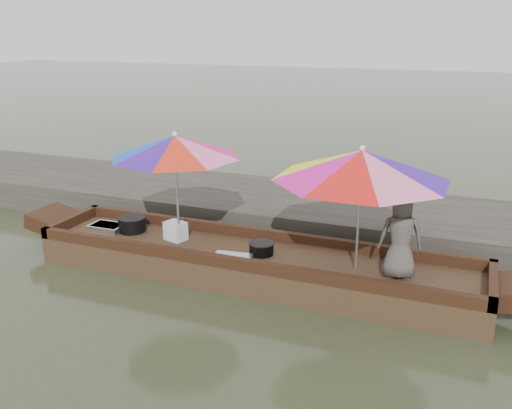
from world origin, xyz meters
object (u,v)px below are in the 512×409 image
at_px(charcoal_grill, 261,249).
at_px(umbrella_stern, 359,210).
at_px(tray_crayfish, 107,227).
at_px(boat_hull, 253,266).
at_px(vendor, 401,236).
at_px(tray_scallop, 232,259).
at_px(cooking_pot, 132,224).
at_px(umbrella_bow, 177,189).
at_px(supply_bag, 176,231).

xyz_separation_m(charcoal_grill, umbrella_stern, (1.26, -0.02, 0.70)).
relative_size(charcoal_grill, umbrella_stern, 0.15).
relative_size(tray_crayfish, umbrella_stern, 0.23).
relative_size(boat_hull, charcoal_grill, 18.77).
distance_m(charcoal_grill, vendor, 1.83).
distance_m(tray_scallop, vendor, 2.12).
xyz_separation_m(tray_crayfish, tray_scallop, (2.17, -0.36, -0.01)).
height_order(cooking_pot, vendor, vendor).
bearing_deg(cooking_pot, umbrella_bow, -9.19).
distance_m(charcoal_grill, supply_bag, 1.32).
height_order(tray_scallop, supply_bag, supply_bag).
bearing_deg(umbrella_bow, supply_bag, 142.70).
height_order(umbrella_bow, umbrella_stern, same).
bearing_deg(tray_scallop, tray_crayfish, 170.48).
bearing_deg(supply_bag, tray_scallop, -21.33).
bearing_deg(umbrella_bow, cooking_pot, 170.81).
relative_size(cooking_pot, tray_crayfish, 0.81).
bearing_deg(tray_crayfish, supply_bag, 2.26).
relative_size(tray_scallop, charcoal_grill, 1.56).
bearing_deg(boat_hull, cooking_pot, 175.96).
bearing_deg(cooking_pot, umbrella_stern, -2.39).
distance_m(tray_scallop, charcoal_grill, 0.45).
height_order(charcoal_grill, vendor, vendor).
bearing_deg(umbrella_bow, umbrella_stern, 0.00).
relative_size(supply_bag, umbrella_stern, 0.13).
distance_m(umbrella_bow, umbrella_stern, 2.48).
distance_m(charcoal_grill, umbrella_bow, 1.41).
distance_m(vendor, umbrella_bow, 3.01).
height_order(tray_crayfish, vendor, vendor).
relative_size(tray_scallop, umbrella_stern, 0.23).
bearing_deg(vendor, supply_bag, -15.47).
relative_size(tray_crayfish, umbrella_bow, 0.28).
bearing_deg(tray_crayfish, umbrella_bow, -1.27).
distance_m(supply_bag, vendor, 3.12).
height_order(charcoal_grill, umbrella_stern, umbrella_stern).
xyz_separation_m(umbrella_bow, umbrella_stern, (2.48, 0.00, 0.00)).
distance_m(boat_hull, tray_crayfish, 2.34).
height_order(boat_hull, vendor, vendor).
bearing_deg(supply_bag, vendor, -1.91).
distance_m(tray_scallop, umbrella_stern, 1.73).
height_order(boat_hull, tray_scallop, tray_scallop).
height_order(boat_hull, umbrella_stern, umbrella_stern).
relative_size(charcoal_grill, supply_bag, 1.14).
distance_m(tray_scallop, umbrella_bow, 1.25).
xyz_separation_m(vendor, umbrella_stern, (-0.52, 0.03, 0.25)).
distance_m(cooking_pot, umbrella_stern, 3.41).
distance_m(tray_scallop, supply_bag, 1.13).
bearing_deg(vendor, umbrella_stern, -17.10).
bearing_deg(umbrella_bow, boat_hull, 0.00).
distance_m(tray_crayfish, supply_bag, 1.13).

